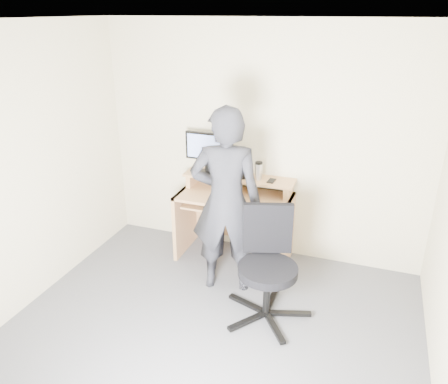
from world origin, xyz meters
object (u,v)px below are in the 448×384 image
Objects in this scene: desk at (237,210)px; office_chair at (268,260)px; person at (226,202)px; monitor at (206,149)px.

office_chair is (0.57, -0.88, -0.01)m from desk.
desk is 0.71m from person.
desk is 1.22× the size of office_chair.
desk is 0.66× the size of person.
person reaches higher than office_chair.
person is (0.46, -0.67, -0.27)m from monitor.
desk is at bearing 105.94° from office_chair.
desk is at bearing -95.95° from person.
office_chair is at bearing 135.82° from person.
person is at bearing -81.66° from desk.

